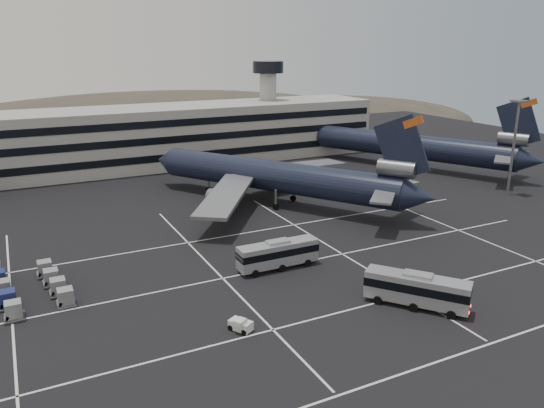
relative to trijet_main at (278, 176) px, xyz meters
The scene contains 11 objects.
ground 33.65m from the trijet_main, 116.83° to the right, with size 260.00×260.00×0.00m, color black.
lane_markings 32.59m from the trijet_main, 115.91° to the right, with size 90.00×55.62×0.01m.
terminal 45.23m from the trijet_main, 113.40° to the left, with size 125.00×26.00×24.00m.
hills 141.44m from the trijet_main, 88.78° to the left, with size 352.00×180.00×44.00m.
lightpole_right 45.90m from the trijet_main, 18.82° to the right, with size 2.40×2.40×18.28m.
trijet_main is the anchor object (origin of this frame).
trijet_far 43.41m from the trijet_main, 15.36° to the left, with size 32.25×54.06×18.08m.
bus_near 42.65m from the trijet_main, 95.94° to the right, with size 9.13×10.64×4.04m.
bus_far 29.30m from the trijet_main, 117.21° to the right, with size 10.98×2.84×3.87m.
tug_b 45.41m from the trijet_main, 122.02° to the right, with size 2.41×2.73×1.51m.
uld_cluster 47.44m from the trijet_main, 156.13° to the right, with size 9.62×15.45×1.99m.
Camera 1 is at (-27.89, -53.30, 28.27)m, focal length 35.00 mm.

